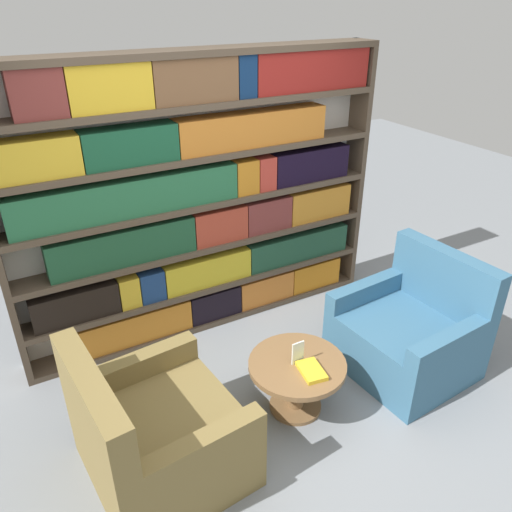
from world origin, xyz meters
TOP-DOWN VIEW (x-y plane):
  - ground_plane at (0.00, 0.00)m, footprint 14.00×14.00m
  - bookshelf at (0.01, 1.51)m, footprint 3.19×0.30m
  - armchair_left at (-0.96, 0.13)m, footprint 0.97×1.03m
  - armchair_right at (1.14, 0.13)m, footprint 0.95×1.01m
  - coffee_table at (0.09, 0.16)m, footprint 0.69×0.69m
  - table_sign at (0.09, 0.16)m, footprint 0.09×0.06m
  - stray_book at (0.12, 0.03)m, footprint 0.18×0.25m

SIDE VIEW (x-z plane):
  - ground_plane at x=0.00m, z-range 0.00..0.00m
  - coffee_table at x=0.09m, z-range 0.09..0.51m
  - armchair_left at x=-0.96m, z-range -0.17..0.78m
  - armchair_right at x=1.14m, z-range -0.17..0.78m
  - stray_book at x=0.12m, z-range 0.42..0.45m
  - table_sign at x=0.09m, z-range 0.41..0.58m
  - bookshelf at x=0.01m, z-range 0.00..2.35m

